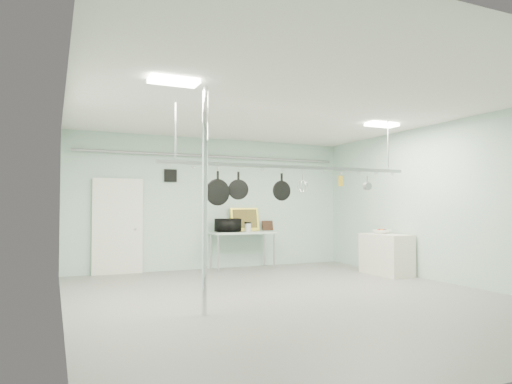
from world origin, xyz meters
name	(u,v)px	position (x,y,z in m)	size (l,w,h in m)	color
floor	(292,297)	(0.00, 0.00, 0.00)	(8.00, 8.00, 0.00)	gray
ceiling	(291,107)	(0.00, 0.00, 3.19)	(7.00, 8.00, 0.02)	silver
back_wall	(214,203)	(0.00, 3.99, 1.60)	(7.00, 0.02, 3.20)	#ABCDBF
right_wall	(446,202)	(3.49, 0.00, 1.60)	(0.02, 8.00, 3.20)	#ABCDBF
door	(118,227)	(-2.30, 3.94, 1.05)	(1.10, 0.10, 2.20)	silver
wall_vent	(170,176)	(-1.10, 3.97, 2.25)	(0.30, 0.04, 0.30)	black
conduit_pipe	(215,156)	(0.00, 3.90, 2.75)	(0.07, 0.07, 6.60)	gray
chrome_pole	(205,200)	(-1.70, -0.60, 1.60)	(0.08, 0.08, 3.20)	silver
prep_table	(243,235)	(0.60, 3.60, 0.83)	(1.60, 0.70, 0.91)	#A7C4B1
side_cabinet	(386,254)	(3.15, 1.40, 0.45)	(0.60, 1.20, 0.90)	silver
pot_rack	(293,165)	(0.20, 0.30, 2.23)	(4.80, 0.06, 1.00)	#B7B7BC
light_panel_left	(174,81)	(-2.20, -0.80, 3.16)	(0.65, 0.30, 0.05)	white
light_panel_right	(382,125)	(2.40, 0.60, 3.16)	(0.65, 0.30, 0.05)	white
microwave	(228,225)	(0.23, 3.62, 1.06)	(0.58, 0.39, 0.32)	black
coffee_canister	(248,228)	(0.72, 3.55, 1.00)	(0.16, 0.16, 0.20)	silver
painting_large	(245,219)	(0.78, 3.90, 1.20)	(0.78, 0.05, 0.58)	yellow
painting_small	(268,226)	(1.42, 3.90, 1.03)	(0.30, 0.04, 0.25)	#311B11
fruit_bowl	(382,232)	(3.16, 1.55, 0.95)	(0.37, 0.37, 0.09)	white
skillet_left	(218,189)	(-1.20, 0.30, 1.80)	(0.43, 0.06, 0.57)	black
skillet_mid	(238,185)	(-0.84, 0.30, 1.86)	(0.33, 0.06, 0.46)	black
skillet_right	(282,187)	(-0.03, 0.30, 1.85)	(0.35, 0.06, 0.47)	black
whisk	(303,184)	(0.39, 0.30, 1.90)	(0.21, 0.21, 0.36)	silver
grater	(341,181)	(1.19, 0.30, 1.98)	(0.09, 0.02, 0.21)	gold
saucepan	(367,183)	(1.79, 0.30, 1.95)	(0.15, 0.09, 0.26)	silver
fruit_cluster	(382,230)	(3.16, 1.55, 0.99)	(0.24, 0.24, 0.09)	#AC110F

